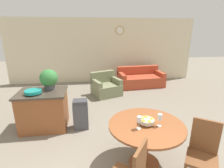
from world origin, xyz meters
name	(u,v)px	position (x,y,z in m)	size (l,w,h in m)	color
wall_back	(103,51)	(0.00, 5.98, 1.35)	(8.00, 0.09, 2.70)	beige
dining_table	(146,134)	(0.24, 0.75, 0.60)	(1.22, 1.22, 0.77)	brown
dining_chair_near_right	(203,151)	(0.97, 0.32, 0.52)	(0.59, 0.59, 0.98)	brown
fruit_bowl	(147,121)	(0.24, 0.75, 0.84)	(0.24, 0.24, 0.11)	#B7B29E
wine_glass_left	(139,120)	(0.08, 0.64, 0.92)	(0.07, 0.07, 0.21)	silver
wine_glass_right	(160,117)	(0.42, 0.67, 0.92)	(0.07, 0.07, 0.21)	silver
kitchen_island	(44,110)	(-1.71, 2.23, 0.45)	(1.07, 0.81, 0.89)	brown
teal_bowl	(33,92)	(-1.85, 2.10, 0.95)	(0.36, 0.36, 0.09)	teal
potted_plant	(49,79)	(-1.56, 2.39, 1.14)	(0.40, 0.40, 0.47)	#4C4C51
trash_bin	(81,114)	(-0.87, 2.09, 0.35)	(0.34, 0.27, 0.70)	#47474C
couch	(140,79)	(1.44, 5.08, 0.27)	(1.84, 1.10, 0.76)	#B24228
armchair	(106,87)	(-0.07, 4.21, 0.28)	(1.12, 1.07, 0.80)	#7A7F5B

